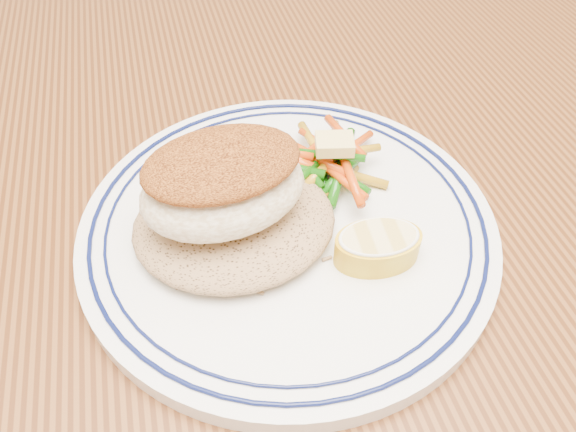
# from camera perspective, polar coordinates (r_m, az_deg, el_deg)

# --- Properties ---
(dining_table) EXTENTS (1.50, 0.90, 0.75)m
(dining_table) POSITION_cam_1_polar(r_m,az_deg,el_deg) (0.51, 0.83, -6.45)
(dining_table) COLOR #47230E
(dining_table) RESTS_ON ground
(plate) EXTENTS (0.30, 0.30, 0.02)m
(plate) POSITION_cam_1_polar(r_m,az_deg,el_deg) (0.41, 0.00, -1.02)
(plate) COLOR white
(plate) RESTS_ON dining_table
(rice_pilaf) EXTENTS (0.14, 0.12, 0.03)m
(rice_pilaf) POSITION_cam_1_polar(r_m,az_deg,el_deg) (0.39, -5.49, -0.26)
(rice_pilaf) COLOR #936F49
(rice_pilaf) RESTS_ON plate
(fish_fillet) EXTENTS (0.12, 0.09, 0.06)m
(fish_fillet) POSITION_cam_1_polar(r_m,az_deg,el_deg) (0.36, -6.64, 3.36)
(fish_fillet) COLOR #F6EACB
(fish_fillet) RESTS_ON rice_pilaf
(vegetable_pile) EXTENTS (0.11, 0.11, 0.03)m
(vegetable_pile) POSITION_cam_1_polar(r_m,az_deg,el_deg) (0.43, 3.34, 5.38)
(vegetable_pile) COLOR #13550A
(vegetable_pile) RESTS_ON plate
(butter_pat) EXTENTS (0.03, 0.03, 0.01)m
(butter_pat) POSITION_cam_1_polar(r_m,az_deg,el_deg) (0.41, 4.75, 7.30)
(butter_pat) COLOR #E9D072
(butter_pat) RESTS_ON vegetable_pile
(lemon_wedge) EXTENTS (0.06, 0.06, 0.02)m
(lemon_wedge) POSITION_cam_1_polar(r_m,az_deg,el_deg) (0.38, 9.09, -2.98)
(lemon_wedge) COLOR gold
(lemon_wedge) RESTS_ON plate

